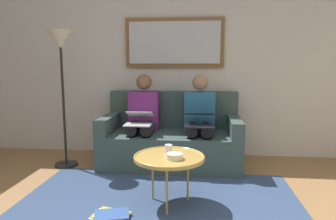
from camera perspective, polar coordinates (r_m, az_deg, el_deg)
name	(u,v)px	position (r m, az deg, el deg)	size (l,w,h in m)	color
wall_rear	(175,61)	(4.35, 1.27, 8.94)	(6.00, 0.12, 2.60)	beige
area_rug	(158,206)	(2.90, -1.86, -17.30)	(2.60, 1.80, 0.01)	#33476B
couch	(171,139)	(3.99, 0.64, -5.32)	(1.70, 0.90, 0.90)	#384C47
framed_mirror	(174,43)	(4.27, 1.18, 12.31)	(1.33, 0.05, 0.66)	brown
coffee_table	(169,158)	(2.78, 0.21, -8.79)	(0.63, 0.63, 0.47)	tan
cup	(169,150)	(2.82, 0.11, -7.30)	(0.07, 0.07, 0.09)	silver
bowl	(174,156)	(2.69, 1.21, -8.54)	(0.14, 0.14, 0.05)	beige
person_left	(200,118)	(3.84, 5.84, -1.40)	(0.38, 0.58, 1.14)	#235B84
laptop_black	(199,119)	(3.60, 5.82, -1.71)	(0.34, 0.36, 0.15)	black
person_right	(143,117)	(3.91, -4.65, -1.21)	(0.38, 0.58, 1.14)	#66236B
laptop_silver	(139,119)	(3.68, -5.34, -1.62)	(0.31, 0.35, 0.16)	silver
magazine_stack	(111,215)	(2.74, -10.53, -18.58)	(0.34, 0.28, 0.04)	red
standing_lamp	(61,55)	(3.96, -19.12, 9.55)	(0.32, 0.32, 1.66)	black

